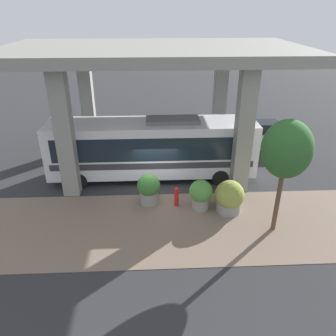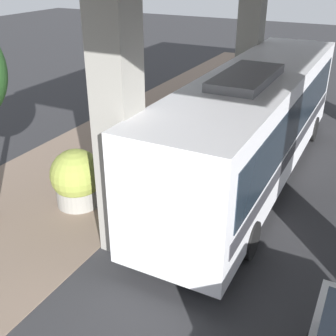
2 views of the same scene
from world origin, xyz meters
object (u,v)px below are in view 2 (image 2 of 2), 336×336
at_px(bus, 254,120).
at_px(fire_hydrant, 143,157).
at_px(planter_middle, 77,179).
at_px(planter_front, 113,161).
at_px(planter_back, 171,136).

height_order(bus, fire_hydrant, bus).
bearing_deg(planter_middle, planter_front, 78.48).
relative_size(planter_front, planter_middle, 0.95).
xyz_separation_m(planter_middle, planter_back, (1.00, 4.22, 0.04)).
height_order(bus, planter_middle, bus).
bearing_deg(planter_middle, planter_back, 76.63).
relative_size(fire_hydrant, planter_middle, 0.64).
distance_m(bus, fire_hydrant, 3.96).
xyz_separation_m(planter_front, planter_middle, (-0.30, -1.46, -0.05)).
distance_m(bus, planter_middle, 5.85).
relative_size(bus, fire_hydrant, 11.13).
relative_size(fire_hydrant, planter_front, 0.67).
height_order(planter_front, planter_back, planter_back).
bearing_deg(fire_hydrant, planter_middle, -103.80).
bearing_deg(planter_back, bus, -4.17).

